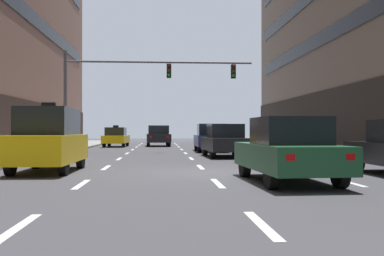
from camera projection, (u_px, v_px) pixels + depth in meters
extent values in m
plane|color=#424247|center=(206.00, 172.00, 14.36)|extent=(120.00, 120.00, 0.00)
cube|color=silver|center=(17.00, 228.00, 6.15)|extent=(0.16, 2.00, 0.01)
cube|color=silver|center=(81.00, 184.00, 11.14)|extent=(0.16, 2.00, 0.01)
cube|color=silver|center=(106.00, 168.00, 16.13)|extent=(0.16, 2.00, 0.01)
cube|color=silver|center=(119.00, 159.00, 21.12)|extent=(0.16, 2.00, 0.01)
cube|color=silver|center=(127.00, 153.00, 26.11)|extent=(0.16, 2.00, 0.01)
cube|color=silver|center=(133.00, 150.00, 31.09)|extent=(0.16, 2.00, 0.01)
cube|color=silver|center=(137.00, 147.00, 36.08)|extent=(0.16, 2.00, 0.01)
cube|color=silver|center=(140.00, 145.00, 41.07)|extent=(0.16, 2.00, 0.01)
cube|color=silver|center=(142.00, 143.00, 46.06)|extent=(0.16, 2.00, 0.01)
cube|color=silver|center=(262.00, 225.00, 6.38)|extent=(0.16, 2.00, 0.01)
cube|color=silver|center=(218.00, 183.00, 11.37)|extent=(0.16, 2.00, 0.01)
cube|color=silver|center=(200.00, 167.00, 16.35)|extent=(0.16, 2.00, 0.01)
cube|color=silver|center=(191.00, 158.00, 21.34)|extent=(0.16, 2.00, 0.01)
cube|color=silver|center=(186.00, 153.00, 26.33)|extent=(0.16, 2.00, 0.01)
cube|color=silver|center=(182.00, 149.00, 31.32)|extent=(0.16, 2.00, 0.01)
cube|color=silver|center=(179.00, 147.00, 36.31)|extent=(0.16, 2.00, 0.01)
cube|color=silver|center=(177.00, 145.00, 41.30)|extent=(0.16, 2.00, 0.01)
cube|color=silver|center=(175.00, 143.00, 46.29)|extent=(0.16, 2.00, 0.01)
cube|color=silver|center=(348.00, 182.00, 11.59)|extent=(0.16, 2.00, 0.01)
cube|color=silver|center=(292.00, 167.00, 16.58)|extent=(0.16, 2.00, 0.01)
cube|color=silver|center=(262.00, 158.00, 21.57)|extent=(0.16, 2.00, 0.01)
cube|color=silver|center=(243.00, 153.00, 26.56)|extent=(0.16, 2.00, 0.01)
cube|color=silver|center=(230.00, 149.00, 31.55)|extent=(0.16, 2.00, 0.01)
cube|color=silver|center=(221.00, 147.00, 36.53)|extent=(0.16, 2.00, 0.01)
cube|color=silver|center=(213.00, 145.00, 41.52)|extent=(0.16, 2.00, 0.01)
cube|color=silver|center=(208.00, 143.00, 46.51)|extent=(0.16, 2.00, 0.01)
cylinder|color=black|center=(196.00, 145.00, 29.87)|extent=(0.24, 0.69, 0.69)
cylinder|color=black|center=(222.00, 145.00, 29.97)|extent=(0.24, 0.69, 0.69)
cylinder|color=black|center=(199.00, 147.00, 27.06)|extent=(0.24, 0.69, 0.69)
cylinder|color=black|center=(227.00, 147.00, 27.16)|extent=(0.24, 0.69, 0.69)
cube|color=navy|center=(211.00, 141.00, 28.52)|extent=(1.97, 4.61, 0.67)
cube|color=black|center=(211.00, 130.00, 28.31)|extent=(1.69, 2.00, 0.71)
cube|color=white|center=(198.00, 138.00, 30.73)|extent=(0.21, 0.09, 0.15)
cube|color=red|center=(203.00, 139.00, 26.23)|extent=(0.21, 0.09, 0.15)
cube|color=white|center=(218.00, 138.00, 30.81)|extent=(0.21, 0.09, 0.15)
cube|color=red|center=(226.00, 139.00, 26.31)|extent=(0.21, 0.09, 0.15)
cylinder|color=black|center=(148.00, 142.00, 39.50)|extent=(0.26, 0.70, 0.69)
cylinder|color=black|center=(167.00, 142.00, 39.68)|extent=(0.26, 0.70, 0.69)
cylinder|color=black|center=(149.00, 142.00, 36.70)|extent=(0.26, 0.70, 0.69)
cylinder|color=black|center=(169.00, 142.00, 36.88)|extent=(0.26, 0.70, 0.69)
cube|color=black|center=(158.00, 138.00, 38.19)|extent=(2.10, 4.66, 0.67)
cube|color=black|center=(158.00, 130.00, 37.99)|extent=(1.75, 2.04, 0.71)
cube|color=white|center=(150.00, 136.00, 40.36)|extent=(0.21, 0.09, 0.15)
cube|color=red|center=(151.00, 137.00, 35.88)|extent=(0.21, 0.09, 0.15)
cube|color=white|center=(165.00, 136.00, 40.50)|extent=(0.21, 0.09, 0.15)
cube|color=red|center=(168.00, 137.00, 36.03)|extent=(0.21, 0.09, 0.15)
cylinder|color=black|center=(109.00, 142.00, 37.89)|extent=(0.23, 0.63, 0.62)
cylinder|color=black|center=(127.00, 142.00, 37.92)|extent=(0.23, 0.63, 0.62)
cylinder|color=black|center=(104.00, 143.00, 35.35)|extent=(0.23, 0.63, 0.62)
cylinder|color=black|center=(124.00, 143.00, 35.38)|extent=(0.23, 0.63, 0.62)
cube|color=yellow|center=(116.00, 139.00, 36.64)|extent=(1.91, 4.21, 0.60)
cube|color=black|center=(116.00, 131.00, 36.45)|extent=(1.58, 1.85, 0.64)
cube|color=white|center=(112.00, 137.00, 38.65)|extent=(0.19, 0.08, 0.13)
cube|color=red|center=(104.00, 138.00, 34.59)|extent=(0.19, 0.08, 0.13)
cube|color=white|center=(127.00, 137.00, 38.68)|extent=(0.19, 0.08, 0.13)
cube|color=red|center=(120.00, 138.00, 34.62)|extent=(0.19, 0.08, 0.13)
cube|color=black|center=(116.00, 126.00, 36.45)|extent=(0.42, 0.21, 0.17)
cylinder|color=black|center=(205.00, 149.00, 23.92)|extent=(0.24, 0.66, 0.65)
cylinder|color=black|center=(235.00, 149.00, 24.10)|extent=(0.24, 0.66, 0.65)
cylinder|color=black|center=(213.00, 152.00, 21.27)|extent=(0.24, 0.66, 0.65)
cylinder|color=black|center=(246.00, 151.00, 21.45)|extent=(0.24, 0.66, 0.65)
cube|color=black|center=(224.00, 144.00, 22.69)|extent=(1.99, 4.41, 0.63)
cube|color=black|center=(225.00, 131.00, 22.49)|extent=(1.66, 1.94, 0.67)
cube|color=white|center=(206.00, 141.00, 24.74)|extent=(0.20, 0.09, 0.14)
cube|color=red|center=(219.00, 143.00, 20.50)|extent=(0.20, 0.09, 0.14)
cube|color=white|center=(229.00, 141.00, 24.88)|extent=(0.20, 0.09, 0.14)
cube|color=red|center=(247.00, 143.00, 20.64)|extent=(0.20, 0.09, 0.14)
cylinder|color=black|center=(36.00, 159.00, 15.75)|extent=(0.22, 0.63, 0.63)
cylinder|color=black|center=(81.00, 159.00, 15.83)|extent=(0.22, 0.63, 0.63)
cylinder|color=black|center=(10.00, 165.00, 13.17)|extent=(0.22, 0.63, 0.63)
cylinder|color=black|center=(64.00, 165.00, 13.26)|extent=(0.22, 0.63, 0.63)
cube|color=yellow|center=(49.00, 148.00, 14.50)|extent=(1.81, 4.22, 0.86)
cube|color=black|center=(49.00, 121.00, 14.51)|extent=(1.56, 2.50, 0.86)
cube|color=white|center=(46.00, 142.00, 16.53)|extent=(0.19, 0.08, 0.13)
cube|color=red|center=(6.00, 146.00, 12.41)|extent=(0.19, 0.08, 0.13)
cube|color=white|center=(80.00, 142.00, 16.60)|extent=(0.19, 0.08, 0.13)
cube|color=red|center=(52.00, 146.00, 12.48)|extent=(0.19, 0.08, 0.13)
cube|color=black|center=(49.00, 105.00, 14.51)|extent=(0.42, 0.20, 0.17)
cylinder|color=black|center=(245.00, 165.00, 12.90)|extent=(0.25, 0.67, 0.66)
cylinder|color=black|center=(299.00, 165.00, 13.08)|extent=(0.25, 0.67, 0.66)
cylinder|color=black|center=(272.00, 175.00, 10.22)|extent=(0.25, 0.67, 0.66)
cylinder|color=black|center=(340.00, 174.00, 10.39)|extent=(0.25, 0.67, 0.66)
cube|color=#1E512D|center=(287.00, 157.00, 11.65)|extent=(2.02, 4.48, 0.64)
cube|color=black|center=(290.00, 131.00, 11.45)|extent=(1.68, 1.97, 0.68)
cube|color=white|center=(244.00, 149.00, 13.73)|extent=(0.20, 0.09, 0.14)
cube|color=red|center=(290.00, 157.00, 9.43)|extent=(0.20, 0.09, 0.14)
cube|color=white|center=(285.00, 149.00, 13.87)|extent=(0.20, 0.09, 0.14)
cube|color=red|center=(350.00, 157.00, 9.57)|extent=(0.20, 0.09, 0.14)
cylinder|color=black|center=(357.00, 161.00, 14.56)|extent=(0.22, 0.65, 0.65)
cube|color=white|center=(352.00, 147.00, 15.37)|extent=(0.20, 0.08, 0.14)
cylinder|color=#4C4C51|center=(65.00, 100.00, 27.08)|extent=(0.18, 0.18, 5.93)
cylinder|color=#4C4C51|center=(160.00, 62.00, 27.47)|extent=(11.19, 0.12, 0.12)
cube|color=black|center=(169.00, 71.00, 27.50)|extent=(0.28, 0.24, 0.84)
sphere|color=#4B0704|center=(169.00, 66.00, 27.36)|extent=(0.17, 0.17, 0.17)
sphere|color=#523505|center=(169.00, 71.00, 27.36)|extent=(0.17, 0.17, 0.17)
sphere|color=green|center=(169.00, 75.00, 27.36)|extent=(0.17, 0.17, 0.17)
cube|color=black|center=(233.00, 72.00, 27.77)|extent=(0.28, 0.24, 0.84)
sphere|color=#4B0704|center=(234.00, 67.00, 27.63)|extent=(0.17, 0.17, 0.17)
sphere|color=#523505|center=(234.00, 71.00, 27.63)|extent=(0.17, 0.17, 0.17)
sphere|color=green|center=(234.00, 76.00, 27.62)|extent=(0.17, 0.17, 0.17)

